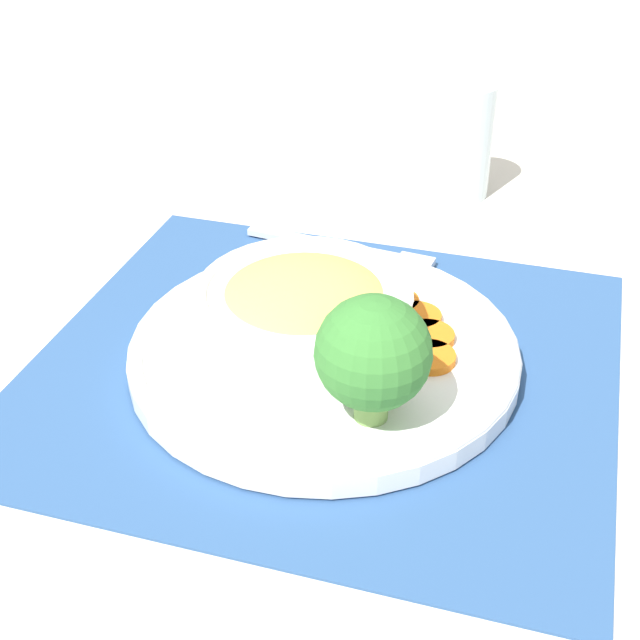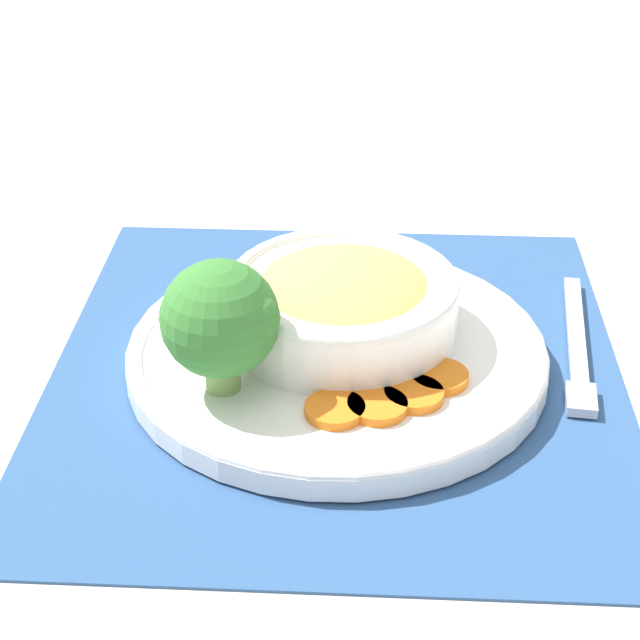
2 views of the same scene
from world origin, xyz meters
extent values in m
plane|color=beige|center=(0.00, 0.00, 0.00)|extent=(4.00, 4.00, 0.00)
cube|color=#2D5184|center=(0.00, 0.00, 0.00)|extent=(0.45, 0.48, 0.00)
cylinder|color=white|center=(0.00, 0.00, 0.01)|extent=(0.29, 0.29, 0.02)
torus|color=white|center=(0.00, 0.00, 0.02)|extent=(0.29, 0.29, 0.01)
cylinder|color=white|center=(-0.01, -0.02, 0.04)|extent=(0.16, 0.16, 0.04)
torus|color=white|center=(-0.01, -0.02, 0.06)|extent=(0.16, 0.16, 0.01)
ellipsoid|color=#E0B75B|center=(-0.01, -0.02, 0.05)|extent=(0.13, 0.13, 0.05)
cylinder|color=#759E51|center=(0.08, 0.05, 0.03)|extent=(0.02, 0.02, 0.02)
sphere|color=#387A33|center=(0.08, 0.05, 0.07)|extent=(0.08, 0.08, 0.08)
sphere|color=#387A33|center=(0.06, 0.05, 0.08)|extent=(0.03, 0.03, 0.03)
sphere|color=#387A33|center=(0.10, 0.04, 0.08)|extent=(0.03, 0.03, 0.03)
cylinder|color=orange|center=(0.01, 0.08, 0.02)|extent=(0.04, 0.04, 0.01)
cylinder|color=orange|center=(-0.02, 0.08, 0.02)|extent=(0.04, 0.04, 0.01)
cylinder|color=orange|center=(-0.04, 0.07, 0.02)|extent=(0.04, 0.04, 0.01)
cylinder|color=orange|center=(-0.06, 0.05, 0.02)|extent=(0.04, 0.04, 0.01)
cylinder|color=silver|center=(-0.33, 0.09, 0.06)|extent=(0.07, 0.07, 0.12)
cylinder|color=silver|center=(-0.33, 0.09, 0.04)|extent=(0.06, 0.06, 0.07)
cube|color=silver|center=(-0.18, -0.02, 0.01)|extent=(0.05, 0.18, 0.01)
cube|color=silver|center=(-0.16, 0.06, 0.01)|extent=(0.03, 0.04, 0.01)
camera|label=1|loc=(0.54, 0.09, 0.40)|focal=50.00mm
camera|label=2|loc=(0.06, 0.63, 0.42)|focal=60.00mm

